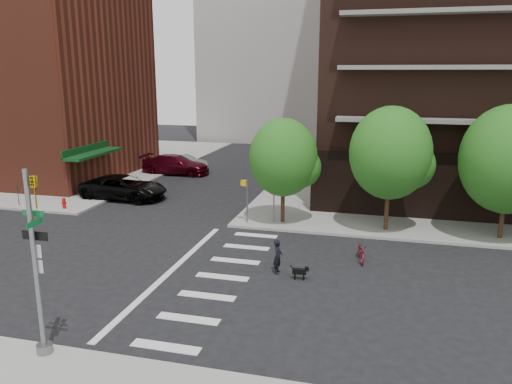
% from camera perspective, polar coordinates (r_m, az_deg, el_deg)
% --- Properties ---
extents(ground, '(120.00, 120.00, 0.00)m').
position_cam_1_polar(ground, '(23.64, -10.87, -8.80)').
color(ground, black).
rests_on(ground, ground).
extents(sidewalk_nw, '(31.00, 33.00, 0.15)m').
position_cam_1_polar(sidewalk_nw, '(55.73, -23.57, 3.33)').
color(sidewalk_nw, gray).
rests_on(sidewalk_nw, ground).
extents(crosswalk, '(3.85, 13.00, 0.01)m').
position_cam_1_polar(crosswalk, '(22.83, -5.78, -9.44)').
color(crosswalk, silver).
rests_on(crosswalk, ground).
extents(midrise_nw, '(21.40, 15.50, 20.00)m').
position_cam_1_polar(midrise_nw, '(49.20, -26.32, 13.68)').
color(midrise_nw, maroon).
rests_on(midrise_nw, sidewalk_nw).
extents(tree_a, '(4.00, 4.00, 5.90)m').
position_cam_1_polar(tree_a, '(29.13, 3.14, 3.96)').
color(tree_a, '#301E11').
rests_on(tree_a, sidewalk_ne).
extents(tree_b, '(4.50, 4.50, 6.65)m').
position_cam_1_polar(tree_b, '(28.50, 15.10, 4.32)').
color(tree_b, '#301E11').
rests_on(tree_b, sidewalk_ne).
extents(tree_c, '(5.00, 5.00, 6.80)m').
position_cam_1_polar(tree_c, '(29.22, 26.93, 3.33)').
color(tree_c, '#301E11').
rests_on(tree_c, sidewalk_ne).
extents(traffic_signal, '(0.90, 0.75, 6.00)m').
position_cam_1_polar(traffic_signal, '(16.99, -23.67, -9.05)').
color(traffic_signal, slate).
rests_on(traffic_signal, sidewalk_s).
extents(pedestrian_signal, '(2.18, 0.67, 2.60)m').
position_cam_1_polar(pedestrian_signal, '(29.40, -0.35, -0.29)').
color(pedestrian_signal, slate).
rests_on(pedestrian_signal, sidewalk_ne).
extents(fire_hydrant, '(0.24, 0.24, 0.73)m').
position_cam_1_polar(fire_hydrant, '(35.06, -21.10, -1.13)').
color(fire_hydrant, '#A50C0C').
rests_on(fire_hydrant, sidewalk_nw).
extents(parking_meter, '(0.10, 0.08, 1.32)m').
position_cam_1_polar(parking_meter, '(37.09, -25.57, -0.14)').
color(parking_meter, black).
rests_on(parking_meter, sidewalk_nw).
extents(parked_car_black, '(3.01, 6.25, 1.72)m').
position_cam_1_polar(parked_car_black, '(36.85, -14.86, 0.51)').
color(parked_car_black, black).
rests_on(parked_car_black, ground).
extents(parked_car_maroon, '(2.64, 6.08, 1.74)m').
position_cam_1_polar(parked_car_maroon, '(44.96, -9.15, 3.12)').
color(parked_car_maroon, '#470613').
rests_on(parked_car_maroon, ground).
extents(parked_car_silver, '(1.70, 4.43, 1.44)m').
position_cam_1_polar(parked_car_silver, '(46.69, -8.22, 3.35)').
color(parked_car_silver, '#A9AAB1').
rests_on(parked_car_silver, ground).
extents(scooter, '(0.92, 1.87, 0.94)m').
position_cam_1_polar(scooter, '(24.75, 11.94, -6.65)').
color(scooter, maroon).
rests_on(scooter, ground).
extents(dog_walker, '(0.59, 0.39, 1.59)m').
position_cam_1_polar(dog_walker, '(22.69, 2.50, -7.38)').
color(dog_walker, black).
rests_on(dog_walker, ground).
extents(dog, '(0.72, 0.23, 0.61)m').
position_cam_1_polar(dog, '(22.22, 5.08, -9.02)').
color(dog, black).
rests_on(dog, ground).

